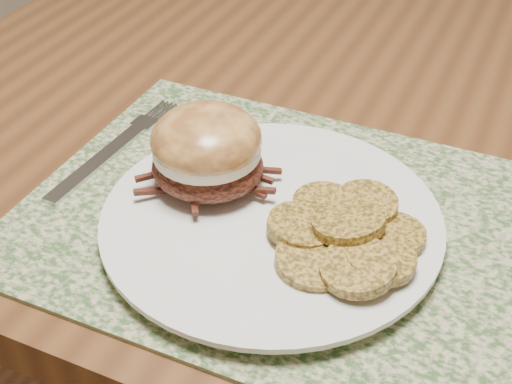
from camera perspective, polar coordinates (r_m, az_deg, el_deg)
placemat at (r=0.59m, az=3.10°, el=-2.52°), size 0.45×0.33×0.00m
dinner_plate at (r=0.58m, az=1.23°, el=-2.46°), size 0.26×0.26×0.02m
pork_sandwich at (r=0.59m, az=-3.95°, el=3.31°), size 0.10×0.10×0.07m
roasted_potatoes at (r=0.55m, az=7.31°, el=-3.48°), size 0.14×0.14×0.03m
fork at (r=0.69m, az=-11.15°, el=3.55°), size 0.03×0.19×0.00m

